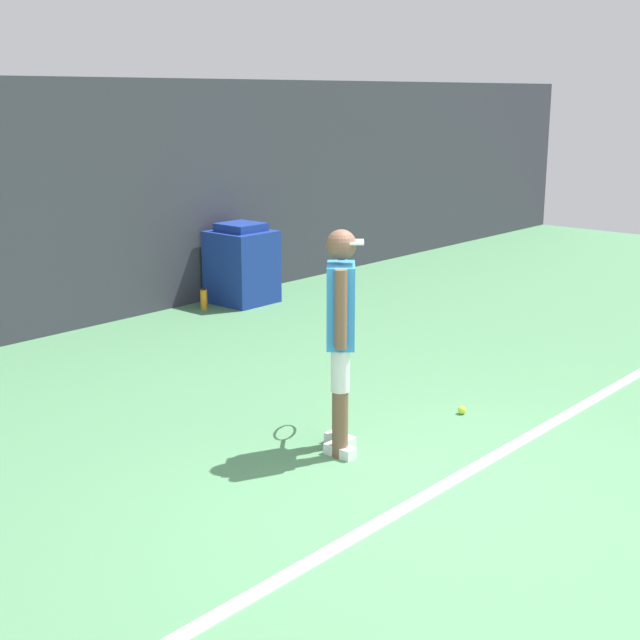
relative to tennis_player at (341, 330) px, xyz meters
The scene contains 6 objects.
ground_plane 1.48m from the tennis_player, 101.26° to the right, with size 24.00×24.00×0.00m, color #518C5B.
court_baseline 1.35m from the tennis_player, 103.32° to the right, with size 21.60×0.10×0.01m.
tennis_player is the anchor object (origin of this frame).
tennis_ball 1.57m from the tennis_player, 12.17° to the right, with size 0.07×0.07×0.07m.
covered_chair 5.03m from the tennis_player, 54.61° to the left, with size 0.70×0.73×1.02m.
water_bottle 4.83m from the tennis_player, 60.87° to the left, with size 0.09×0.09×0.27m.
Camera 1 is at (-4.57, -2.89, 2.61)m, focal length 50.00 mm.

